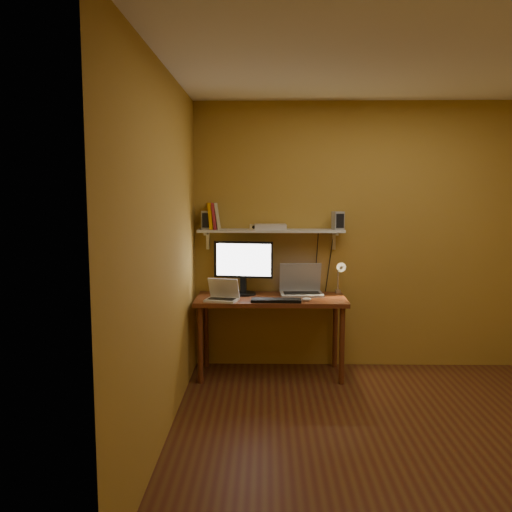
{
  "coord_description": "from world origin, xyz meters",
  "views": [
    {
      "loc": [
        -1.0,
        -3.71,
        1.74
      ],
      "look_at": [
        -1.09,
        1.18,
        1.15
      ],
      "focal_mm": 38.0,
      "sensor_mm": 36.0,
      "label": 1
    }
  ],
  "objects_px": {
    "keyboard": "(276,300)",
    "mouse": "(307,299)",
    "wall_shelf": "(271,231)",
    "desk_lamp": "(340,273)",
    "monitor": "(243,265)",
    "speaker_left": "(208,220)",
    "laptop": "(301,286)",
    "netbook": "(223,294)",
    "desk": "(271,306)",
    "router": "(270,227)",
    "shelf_camera": "(254,227)",
    "speaker_right": "(338,221)"
  },
  "relations": [
    {
      "from": "keyboard",
      "to": "wall_shelf",
      "type": "bearing_deg",
      "value": 99.08
    },
    {
      "from": "shelf_camera",
      "to": "desk",
      "type": "bearing_deg",
      "value": -39.14
    },
    {
      "from": "monitor",
      "to": "netbook",
      "type": "bearing_deg",
      "value": -112.38
    },
    {
      "from": "desk_lamp",
      "to": "desk",
      "type": "bearing_deg",
      "value": -169.19
    },
    {
      "from": "netbook",
      "to": "keyboard",
      "type": "height_order",
      "value": "netbook"
    },
    {
      "from": "monitor",
      "to": "laptop",
      "type": "relative_size",
      "value": 1.36
    },
    {
      "from": "speaker_right",
      "to": "netbook",
      "type": "bearing_deg",
      "value": -178.44
    },
    {
      "from": "wall_shelf",
      "to": "desk_lamp",
      "type": "xyz_separation_m",
      "value": [
        0.66,
        -0.07,
        -0.4
      ]
    },
    {
      "from": "mouse",
      "to": "shelf_camera",
      "type": "distance_m",
      "value": 0.85
    },
    {
      "from": "keyboard",
      "to": "desk_lamp",
      "type": "xyz_separation_m",
      "value": [
        0.61,
        0.32,
        0.2
      ]
    },
    {
      "from": "speaker_right",
      "to": "router",
      "type": "xyz_separation_m",
      "value": [
        -0.65,
        0.01,
        -0.06
      ]
    },
    {
      "from": "netbook",
      "to": "shelf_camera",
      "type": "relative_size",
      "value": 3.5
    },
    {
      "from": "mouse",
      "to": "shelf_camera",
      "type": "bearing_deg",
      "value": 136.43
    },
    {
      "from": "speaker_right",
      "to": "router",
      "type": "bearing_deg",
      "value": 163.47
    },
    {
      "from": "wall_shelf",
      "to": "monitor",
      "type": "relative_size",
      "value": 2.47
    },
    {
      "from": "wall_shelf",
      "to": "speaker_right",
      "type": "xyz_separation_m",
      "value": [
        0.64,
        -0.01,
        0.1
      ]
    },
    {
      "from": "speaker_left",
      "to": "router",
      "type": "height_order",
      "value": "speaker_left"
    },
    {
      "from": "mouse",
      "to": "monitor",
      "type": "bearing_deg",
      "value": 140.89
    },
    {
      "from": "monitor",
      "to": "speaker_left",
      "type": "xyz_separation_m",
      "value": [
        -0.34,
        0.05,
        0.43
      ]
    },
    {
      "from": "netbook",
      "to": "shelf_camera",
      "type": "xyz_separation_m",
      "value": [
        0.28,
        0.29,
        0.6
      ]
    },
    {
      "from": "desk_lamp",
      "to": "router",
      "type": "xyz_separation_m",
      "value": [
        -0.67,
        0.06,
        0.44
      ]
    },
    {
      "from": "netbook",
      "to": "shelf_camera",
      "type": "distance_m",
      "value": 0.72
    },
    {
      "from": "wall_shelf",
      "to": "monitor",
      "type": "bearing_deg",
      "value": -167.01
    },
    {
      "from": "mouse",
      "to": "router",
      "type": "bearing_deg",
      "value": 120.83
    },
    {
      "from": "mouse",
      "to": "wall_shelf",
      "type": "bearing_deg",
      "value": 119.8
    },
    {
      "from": "desk_lamp",
      "to": "shelf_camera",
      "type": "height_order",
      "value": "shelf_camera"
    },
    {
      "from": "desk",
      "to": "keyboard",
      "type": "distance_m",
      "value": 0.23
    },
    {
      "from": "wall_shelf",
      "to": "keyboard",
      "type": "relative_size",
      "value": 3.11
    },
    {
      "from": "laptop",
      "to": "keyboard",
      "type": "relative_size",
      "value": 0.93
    },
    {
      "from": "keyboard",
      "to": "router",
      "type": "relative_size",
      "value": 1.49
    },
    {
      "from": "keyboard",
      "to": "router",
      "type": "distance_m",
      "value": 0.75
    },
    {
      "from": "laptop",
      "to": "netbook",
      "type": "distance_m",
      "value": 0.8
    },
    {
      "from": "desk",
      "to": "monitor",
      "type": "distance_m",
      "value": 0.48
    },
    {
      "from": "shelf_camera",
      "to": "desk_lamp",
      "type": "bearing_deg",
      "value": -0.08
    },
    {
      "from": "desk",
      "to": "keyboard",
      "type": "xyz_separation_m",
      "value": [
        0.05,
        -0.2,
        0.1
      ]
    },
    {
      "from": "keyboard",
      "to": "mouse",
      "type": "xyz_separation_m",
      "value": [
        0.28,
        0.03,
        0.0
      ]
    },
    {
      "from": "keyboard",
      "to": "speaker_right",
      "type": "height_order",
      "value": "speaker_right"
    },
    {
      "from": "netbook",
      "to": "speaker_right",
      "type": "relative_size",
      "value": 1.89
    },
    {
      "from": "monitor",
      "to": "mouse",
      "type": "distance_m",
      "value": 0.71
    },
    {
      "from": "netbook",
      "to": "keyboard",
      "type": "distance_m",
      "value": 0.49
    },
    {
      "from": "desk",
      "to": "laptop",
      "type": "relative_size",
      "value": 3.35
    },
    {
      "from": "speaker_left",
      "to": "speaker_right",
      "type": "distance_m",
      "value": 1.25
    },
    {
      "from": "speaker_right",
      "to": "shelf_camera",
      "type": "height_order",
      "value": "speaker_right"
    },
    {
      "from": "monitor",
      "to": "desk_lamp",
      "type": "height_order",
      "value": "monitor"
    },
    {
      "from": "laptop",
      "to": "router",
      "type": "distance_m",
      "value": 0.65
    },
    {
      "from": "desk_lamp",
      "to": "shelf_camera",
      "type": "distance_m",
      "value": 0.93
    },
    {
      "from": "keyboard",
      "to": "speaker_left",
      "type": "bearing_deg",
      "value": 151.79
    },
    {
      "from": "keyboard",
      "to": "shelf_camera",
      "type": "distance_m",
      "value": 0.75
    },
    {
      "from": "keyboard",
      "to": "speaker_right",
      "type": "bearing_deg",
      "value": 34.89
    },
    {
      "from": "monitor",
      "to": "router",
      "type": "distance_m",
      "value": 0.45
    }
  ]
}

